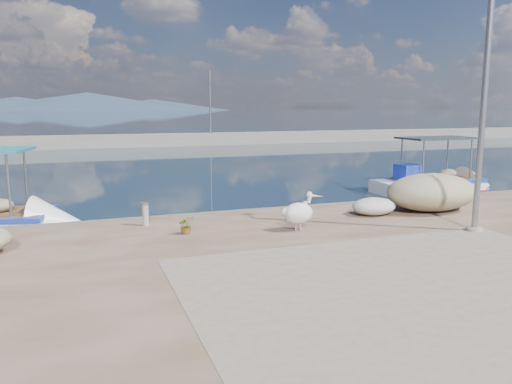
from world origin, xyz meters
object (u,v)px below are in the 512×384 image
(boat_right, at_px, (433,186))
(pelican, at_px, (299,213))
(lamp_post, at_px, (483,109))
(bollard_near, at_px, (146,213))

(boat_right, relative_size, pelican, 5.33)
(pelican, height_order, lamp_post, lamp_post)
(pelican, distance_m, bollard_near, 4.35)
(boat_right, height_order, lamp_post, lamp_post)
(pelican, xyz_separation_m, bollard_near, (-3.85, 2.01, -0.13))
(pelican, relative_size, bollard_near, 1.64)
(boat_right, xyz_separation_m, lamp_post, (-5.28, -8.14, 3.57))
(boat_right, distance_m, bollard_near, 14.41)
(boat_right, relative_size, lamp_post, 0.87)
(pelican, bearing_deg, boat_right, 47.90)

